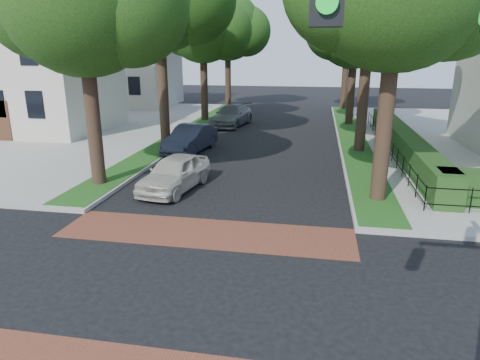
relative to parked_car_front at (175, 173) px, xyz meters
name	(u,v)px	position (x,y,z in m)	size (l,w,h in m)	color
ground	(172,288)	(2.30, -7.15, -0.70)	(120.00, 120.00, 0.00)	black
sidewalk_nw	(2,126)	(-17.20, 11.85, -0.62)	(30.00, 30.00, 0.15)	gray
crosswalk_far	(206,233)	(2.30, -3.95, -0.69)	(9.00, 2.20, 0.01)	brown
grass_strip_ne	(352,136)	(7.70, 11.95, -0.54)	(1.60, 29.80, 0.02)	#214413
grass_strip_nw	(188,131)	(-3.10, 11.95, -0.54)	(1.60, 29.80, 0.02)	#214413
tree_right_far	(357,27)	(7.90, 17.07, 6.21)	(7.25, 6.23, 9.74)	black
tree_right_back	(349,28)	(7.90, 26.08, 6.57)	(7.50, 6.45, 10.20)	black
tree_left_far	(205,26)	(-3.10, 17.06, 6.42)	(7.00, 6.02, 9.86)	black
tree_left_back	(229,28)	(-3.10, 26.08, 6.71)	(7.75, 6.66, 10.44)	black
hedge_main_road	(402,141)	(10.00, 7.85, 0.05)	(1.00, 18.00, 1.20)	#193C14
fence_main_road	(386,143)	(9.20, 7.85, -0.10)	(0.06, 18.00, 0.90)	black
house_left_near	(33,56)	(-13.19, 10.84, 4.34)	(10.00, 9.00, 10.14)	beige
house_left_far	(125,54)	(-13.19, 24.84, 4.34)	(10.00, 9.00, 10.14)	beige
parked_car_front	(175,173)	(0.00, 0.00, 0.00)	(1.65, 4.09, 1.39)	beige
parked_car_middle	(191,139)	(-1.30, 6.59, 0.04)	(1.56, 4.46, 1.47)	#212331
parked_car_rear	(232,116)	(-0.78, 15.46, 0.05)	(2.08, 5.12, 1.49)	slate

